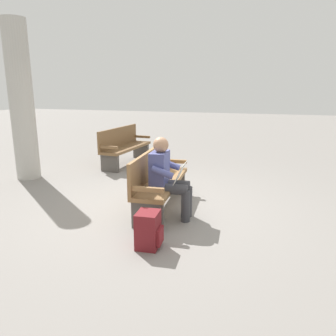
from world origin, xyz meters
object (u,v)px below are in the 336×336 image
object	(u,v)px
person_seated	(167,176)
bench_far	(124,146)
bench_near	(158,180)
support_pillar	(22,102)
backpack	(149,230)

from	to	relation	value
person_seated	bench_far	size ratio (longest dim) A/B	0.64
bench_near	bench_far	size ratio (longest dim) A/B	1.00
bench_near	support_pillar	xyz separation A→B (m)	(-0.85, -3.16, 1.11)
person_seated	bench_near	bearing A→B (deg)	-145.45
bench_far	support_pillar	bearing A→B (deg)	-34.24
backpack	bench_near	bearing A→B (deg)	-165.55
bench_near	person_seated	size ratio (longest dim) A/B	1.55
bench_near	person_seated	world-z (taller)	person_seated
person_seated	backpack	xyz separation A→B (m)	(0.95, 0.07, -0.41)
bench_near	person_seated	xyz separation A→B (m)	(0.32, 0.26, 0.17)
bench_near	person_seated	bearing A→B (deg)	34.55
person_seated	support_pillar	xyz separation A→B (m)	(-1.17, -3.42, 0.94)
backpack	bench_far	distance (m)	4.43
person_seated	backpack	bearing A→B (deg)	-0.31
person_seated	support_pillar	bearing A→B (deg)	-113.36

